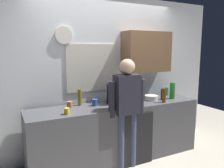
{
  "coord_description": "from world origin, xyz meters",
  "views": [
    {
      "loc": [
        -1.57,
        -2.66,
        1.73
      ],
      "look_at": [
        -0.11,
        0.25,
        1.22
      ],
      "focal_mm": 35.63,
      "sensor_mm": 36.0,
      "label": 1
    }
  ],
  "objects": [
    {
      "name": "bottle_green_wine",
      "position": [
        0.06,
        0.09,
        1.04
      ],
      "size": [
        0.07,
        0.07,
        0.3
      ],
      "primitive_type": "cylinder",
      "color": "#195923",
      "rests_on": "kitchen_counter"
    },
    {
      "name": "cup_yellow_cup",
      "position": [
        -0.84,
        0.12,
        0.93
      ],
      "size": [
        0.07,
        0.07,
        0.08
      ],
      "primitive_type": "cylinder",
      "color": "yellow",
      "rests_on": "kitchen_counter"
    },
    {
      "name": "bottle_clear_soda",
      "position": [
        1.05,
        0.24,
        1.03
      ],
      "size": [
        0.09,
        0.09,
        0.28
      ],
      "primitive_type": "cylinder",
      "color": "#2D8C33",
      "rests_on": "kitchen_counter"
    },
    {
      "name": "back_wall_assembly",
      "position": [
        0.09,
        0.7,
        1.36
      ],
      "size": [
        4.33,
        0.42,
        2.6
      ],
      "color": "silver",
      "rests_on": "ground_plane"
    },
    {
      "name": "kitchen_counter",
      "position": [
        0.0,
        0.3,
        0.44
      ],
      "size": [
        2.73,
        0.64,
        0.89
      ],
      "primitive_type": "cube",
      "color": "#4C4C51",
      "rests_on": "ground_plane"
    },
    {
      "name": "cup_blue_mug",
      "position": [
        -0.34,
        0.38,
        0.94
      ],
      "size": [
        0.08,
        0.08,
        0.1
      ],
      "primitive_type": "cylinder",
      "color": "#3351B2",
      "rests_on": "kitchen_counter"
    },
    {
      "name": "person_at_sink",
      "position": [
        0.0,
        0.0,
        0.95
      ],
      "size": [
        0.57,
        0.22,
        1.6
      ],
      "rotation": [
        0.0,
        0.0,
        0.22
      ],
      "color": "#3F4766",
      "rests_on": "ground_plane"
    },
    {
      "name": "ground_plane",
      "position": [
        0.0,
        0.0,
        0.0
      ],
      "size": [
        8.0,
        8.0,
        0.0
      ],
      "primitive_type": "plane",
      "color": "beige"
    },
    {
      "name": "bottle_dark_sauce",
      "position": [
        0.84,
        0.25,
        0.98
      ],
      "size": [
        0.06,
        0.06,
        0.18
      ],
      "primitive_type": "cylinder",
      "color": "black",
      "rests_on": "kitchen_counter"
    },
    {
      "name": "cup_terracotta_mug",
      "position": [
        -0.71,
        0.43,
        0.93
      ],
      "size": [
        0.08,
        0.08,
        0.09
      ],
      "primitive_type": "cylinder",
      "color": "#B26647",
      "rests_on": "kitchen_counter"
    },
    {
      "name": "dish_soap",
      "position": [
        1.15,
        0.5,
        0.97
      ],
      "size": [
        0.06,
        0.06,
        0.18
      ],
      "color": "green",
      "rests_on": "kitchen_counter"
    },
    {
      "name": "bottle_amber_beer",
      "position": [
        0.74,
        0.08,
        1.0
      ],
      "size": [
        0.06,
        0.06,
        0.23
      ],
      "primitive_type": "cylinder",
      "color": "brown",
      "rests_on": "kitchen_counter"
    },
    {
      "name": "mixing_bowl",
      "position": [
        0.65,
        0.31,
        0.93
      ],
      "size": [
        0.22,
        0.22,
        0.08
      ],
      "primitive_type": "cylinder",
      "color": "white",
      "rests_on": "kitchen_counter"
    },
    {
      "name": "coffee_maker",
      "position": [
        -0.02,
        0.36,
        1.03
      ],
      "size": [
        0.2,
        0.2,
        0.33
      ],
      "color": "black",
      "rests_on": "kitchen_counter"
    },
    {
      "name": "storage_canister",
      "position": [
        0.33,
        0.52,
        0.97
      ],
      "size": [
        0.14,
        0.14,
        0.17
      ],
      "primitive_type": "cylinder",
      "color": "silver",
      "rests_on": "kitchen_counter"
    },
    {
      "name": "dishwasher_panel",
      "position": [
        0.16,
        -0.03,
        0.4
      ],
      "size": [
        0.56,
        0.02,
        0.8
      ],
      "primitive_type": "cube",
      "color": "black",
      "rests_on": "ground_plane"
    },
    {
      "name": "bottle_olive_oil",
      "position": [
        -0.53,
        0.5,
        1.01
      ],
      "size": [
        0.06,
        0.06,
        0.25
      ],
      "primitive_type": "cylinder",
      "color": "olive",
      "rests_on": "kitchen_counter"
    }
  ]
}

